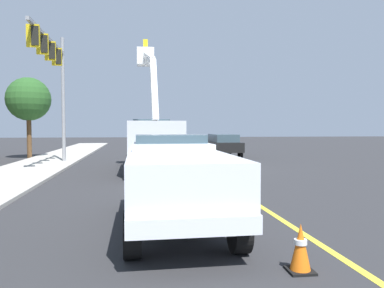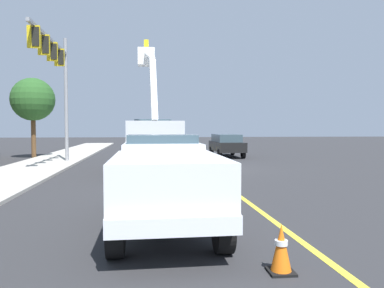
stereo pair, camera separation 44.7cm
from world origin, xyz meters
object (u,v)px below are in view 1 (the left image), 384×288
object	(u,v)px
traffic_cone_mid_front	(203,175)
traffic_signal_mast	(54,68)
service_pickup_truck	(176,178)
traffic_cone_mid_rear	(181,157)
traffic_cone_leading	(300,248)
utility_bucket_truck	(153,139)
passing_minivan	(223,144)

from	to	relation	value
traffic_cone_mid_front	traffic_signal_mast	bearing A→B (deg)	46.73
service_pickup_truck	traffic_cone_mid_rear	distance (m)	15.24
traffic_cone_mid_rear	traffic_cone_leading	bearing A→B (deg)	-179.42
traffic_cone_leading	traffic_signal_mast	bearing A→B (deg)	24.88
service_pickup_truck	traffic_cone_mid_front	distance (m)	6.57
traffic_signal_mast	traffic_cone_mid_front	bearing A→B (deg)	-133.27
utility_bucket_truck	traffic_cone_leading	bearing A→B (deg)	-171.85
service_pickup_truck	traffic_cone_leading	distance (m)	3.34
service_pickup_truck	traffic_cone_mid_front	world-z (taller)	service_pickup_truck
passing_minivan	traffic_cone_mid_rear	distance (m)	5.52
passing_minivan	traffic_cone_mid_front	bearing A→B (deg)	164.51
traffic_cone_leading	traffic_cone_mid_front	world-z (taller)	traffic_cone_leading
utility_bucket_truck	traffic_signal_mast	size ratio (longest dim) A/B	1.06
utility_bucket_truck	passing_minivan	bearing A→B (deg)	-34.33
traffic_cone_mid_front	traffic_signal_mast	size ratio (longest dim) A/B	0.09
passing_minivan	traffic_cone_mid_front	size ratio (longest dim) A/B	6.69
utility_bucket_truck	traffic_cone_mid_rear	xyz separation A→B (m)	(3.87, -1.83, -1.24)
traffic_cone_mid_front	traffic_cone_mid_rear	distance (m)	8.81
utility_bucket_truck	traffic_cone_mid_front	world-z (taller)	utility_bucket_truck
traffic_cone_mid_rear	traffic_signal_mast	size ratio (longest dim) A/B	0.10
traffic_cone_mid_rear	utility_bucket_truck	bearing A→B (deg)	154.71
utility_bucket_truck	traffic_cone_mid_rear	bearing A→B (deg)	-25.29
traffic_cone_mid_front	traffic_cone_mid_rear	xyz separation A→B (m)	(8.81, 0.04, 0.01)
utility_bucket_truck	traffic_cone_mid_front	xyz separation A→B (m)	(-4.94, -1.87, -1.25)
service_pickup_truck	passing_minivan	bearing A→B (deg)	-15.02
traffic_cone_leading	traffic_signal_mast	xyz separation A→B (m)	(15.92, 7.38, 5.15)
traffic_cone_leading	traffic_cone_mid_rear	xyz separation A→B (m)	(17.90, 0.18, -0.01)
traffic_cone_leading	traffic_cone_mid_front	distance (m)	9.10
traffic_cone_mid_front	service_pickup_truck	bearing A→B (deg)	165.96
utility_bucket_truck	traffic_cone_leading	world-z (taller)	utility_bucket_truck
utility_bucket_truck	traffic_cone_mid_rear	world-z (taller)	utility_bucket_truck
utility_bucket_truck	traffic_cone_leading	xyz separation A→B (m)	(-14.03, -2.01, -1.23)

